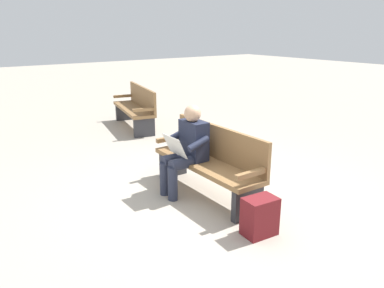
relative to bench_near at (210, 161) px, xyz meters
name	(u,v)px	position (x,y,z in m)	size (l,w,h in m)	color
ground_plane	(206,194)	(0.00, 0.07, -0.46)	(40.00, 40.00, 0.00)	#A89E8E
bench_near	(210,161)	(0.00, 0.00, 0.00)	(1.80, 0.50, 0.90)	olive
person_seated	(187,147)	(0.21, 0.23, 0.17)	(0.57, 0.58, 1.18)	#1E2338
backpack	(259,216)	(-1.14, 0.23, -0.25)	(0.31, 0.37, 0.42)	maroon
bench_far	(136,107)	(3.68, -0.85, 0.00)	(1.86, 0.85, 0.90)	olive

